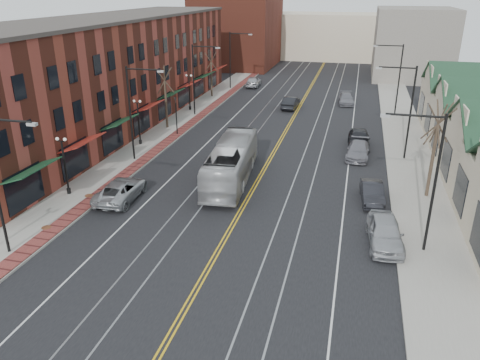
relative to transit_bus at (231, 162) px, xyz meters
The scene contains 31 objects.
ground 13.80m from the transit_bus, 81.61° to the right, with size 160.00×160.00×0.00m, color black.
sidewalk_left 11.98m from the transit_bus, 147.25° to the left, with size 4.00×120.00×0.15m, color gray.
sidewalk_right 15.48m from the transit_bus, 24.68° to the left, with size 4.00×120.00×0.15m, color gray.
building_left 22.02m from the transit_bus, 141.69° to the left, with size 10.00×50.00×11.00m, color maroon.
backdrop_left 58.40m from the transit_bus, 103.93° to the left, with size 14.00×18.00×14.00m, color maroon.
backdrop_mid 71.52m from the transit_bus, 88.40° to the left, with size 22.00×14.00×9.00m, color beige.
backdrop_right 54.31m from the transit_bus, 71.71° to the left, with size 12.00×16.00×11.00m, color slate.
streetlight_l_1 9.99m from the transit_bus, 164.95° to the left, with size 3.33×0.25×8.00m.
streetlight_l_2 20.82m from the transit_bus, 116.14° to the left, with size 3.33×0.25×8.00m.
streetlight_l_3 35.77m from the transit_bus, 104.72° to the left, with size 3.33×0.25×8.00m.
streetlight_r_0 15.48m from the transit_bus, 30.11° to the right, with size 3.33×0.25×8.00m.
streetlight_r_1 15.92m from the transit_bus, 32.88° to the left, with size 3.33×0.25×8.00m.
streetlight_r_2 27.91m from the transit_bus, 61.90° to the left, with size 3.33×0.25×8.00m.
lamppost_l_1 12.17m from the transit_bus, 152.73° to the right, with size 0.84×0.28×4.27m.
lamppost_l_2 12.59m from the transit_bus, 149.22° to the left, with size 0.84×0.28×4.27m.
lamppost_l_3 23.12m from the transit_bus, 117.86° to the left, with size 0.84×0.28×4.27m.
tree_left_near 16.39m from the transit_bus, 130.18° to the left, with size 1.78×1.37×6.48m.
tree_left_far 30.36m from the transit_bus, 110.27° to the left, with size 1.66×1.28×6.02m.
tree_right_mid 14.67m from the transit_bus, ahead, with size 1.90×1.46×6.93m.
manhole_mid 14.08m from the transit_bus, 131.04° to the right, with size 0.60×0.60×0.02m, color #592D19.
manhole_far 10.84m from the transit_bus, 148.82° to the right, with size 0.60×0.60×0.02m, color #592D19.
traffic_signal 13.54m from the transit_bus, 129.50° to the left, with size 0.18×0.15×3.80m.
transit_bus is the anchor object (origin of this frame).
parked_suv 8.59m from the transit_bus, 141.99° to the right, with size 2.41×5.22×1.45m, color #A3A6AA.
parked_car_a 13.46m from the transit_bus, 32.78° to the right, with size 1.93×4.79×1.63m, color #A6A8AD.
parked_car_b 10.74m from the transit_bus, ahead, with size 1.44×4.13×1.36m, color black.
parked_car_c 12.44m from the transit_bus, 40.03° to the left, with size 1.92×4.71×1.37m, color slate.
parked_car_d 14.55m from the transit_bus, 49.18° to the left, with size 1.99×4.93×1.68m, color black.
distant_car_left 24.63m from the transit_bus, 87.67° to the left, with size 1.58×4.54×1.50m, color black.
distant_car_right 29.80m from the transit_bus, 75.13° to the left, with size 1.89×4.65×1.35m, color slate.
distant_car_far 37.50m from the transit_bus, 99.98° to the left, with size 1.88×4.66×1.59m, color #ADAEB4.
Camera 1 is at (6.95, -19.18, 14.14)m, focal length 35.00 mm.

